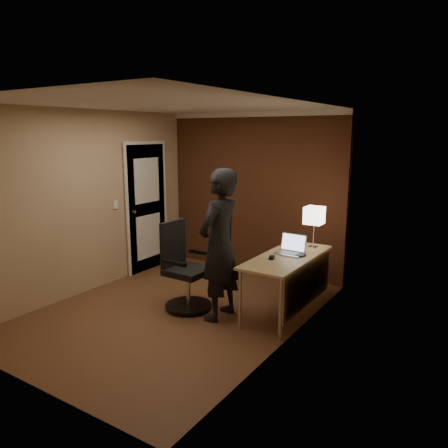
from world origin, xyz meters
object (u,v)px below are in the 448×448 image
(desk, at_px, (292,267))
(wallet, at_px, (301,255))
(desk_lamp, at_px, (314,216))
(person, at_px, (219,245))
(laptop, at_px, (291,248))
(mouse, at_px, (272,258))
(office_chair, at_px, (184,271))

(desk, height_order, wallet, wallet)
(desk_lamp, xyz_separation_m, wallet, (0.03, -0.46, -0.41))
(desk, relative_size, person, 0.84)
(laptop, height_order, mouse, laptop)
(laptop, relative_size, person, 0.19)
(laptop, xyz_separation_m, mouse, (-0.09, -0.36, -0.05))
(office_chair, relative_size, person, 0.60)
(mouse, relative_size, wallet, 0.91)
(desk_lamp, bearing_deg, laptop, -107.76)
(desk, distance_m, laptop, 0.25)
(person, bearing_deg, mouse, 122.59)
(laptop, relative_size, office_chair, 0.31)
(mouse, height_order, wallet, mouse)
(desk, xyz_separation_m, wallet, (0.07, 0.08, 0.14))
(desk_lamp, bearing_deg, person, -124.20)
(person, bearing_deg, wallet, 129.72)
(wallet, bearing_deg, desk_lamp, 93.15)
(desk, distance_m, office_chair, 1.35)
(desk, xyz_separation_m, desk_lamp, (0.04, 0.54, 0.55))
(desk, bearing_deg, mouse, -128.08)
(desk_lamp, distance_m, mouse, 0.88)
(desk, xyz_separation_m, laptop, (-0.08, 0.14, 0.19))
(desk, relative_size, laptop, 4.46)
(desk, relative_size, office_chair, 1.38)
(mouse, relative_size, person, 0.06)
(desk, height_order, laptop, laptop)
(wallet, bearing_deg, person, -140.79)
(laptop, bearing_deg, desk, -59.27)
(desk_lamp, relative_size, person, 0.30)
(desk, bearing_deg, desk_lamp, 85.33)
(desk, bearing_deg, person, -141.79)
(office_chair, bearing_deg, mouse, 17.08)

